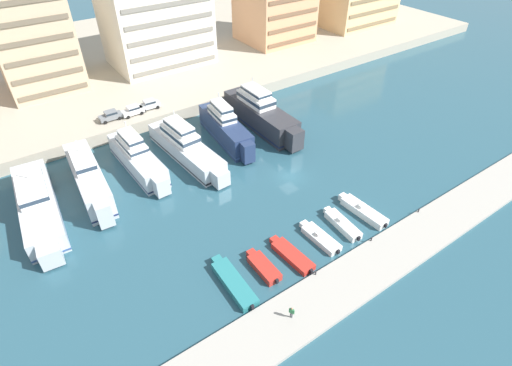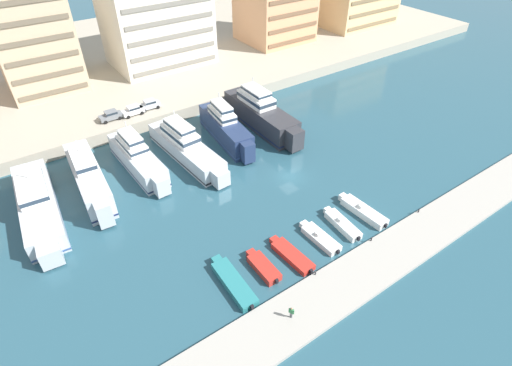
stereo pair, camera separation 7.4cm
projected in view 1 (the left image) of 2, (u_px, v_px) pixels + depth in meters
ground_plane at (290, 176)px, 64.26m from camera, size 400.00×400.00×0.00m
quay_promenade at (141, 55)px, 102.97m from camera, size 180.00×70.00×2.35m
pier_dock at (390, 254)px, 50.90m from camera, size 120.00×6.37×0.50m
yacht_silver_far_left at (38, 204)px, 55.99m from camera, size 6.21×22.58×6.53m
yacht_silver_left at (89, 178)px, 59.85m from camera, size 4.92×19.45×7.71m
yacht_silver_mid_left at (137, 158)px, 64.52m from camera, size 4.44×18.16×7.80m
yacht_silver_center_left at (185, 146)px, 67.22m from camera, size 5.62×21.54×7.81m
yacht_navy_center at (226, 128)px, 71.30m from camera, size 5.19×17.92×8.47m
yacht_charcoal_center_right at (261, 114)px, 74.98m from camera, size 4.90×21.48×9.00m
motorboat_teal_far_left at (233, 282)px, 47.19m from camera, size 2.40×8.83×0.95m
motorboat_red_left at (263, 267)px, 48.99m from camera, size 1.97×5.97×0.98m
motorboat_red_mid_left at (292, 255)px, 50.62m from camera, size 2.42×7.41×0.85m
motorboat_white_center_left at (320, 238)px, 52.95m from camera, size 2.15×6.98×1.28m
motorboat_white_center at (342, 224)px, 54.90m from camera, size 2.24×7.09×1.40m
motorboat_white_center_right at (363, 211)px, 56.95m from camera, size 2.31×8.40×1.54m
car_grey_far_left at (111, 115)px, 73.29m from camera, size 4.11×1.94×1.80m
car_white_left at (133, 110)px, 74.83m from camera, size 4.15×2.02×1.80m
car_silver_mid_left at (149, 104)px, 76.71m from camera, size 4.15×2.02×1.80m
apartment_block_left at (24, 19)px, 77.11m from camera, size 14.51×16.72×29.47m
apartment_block_mid_left at (154, 11)px, 89.03m from camera, size 22.28×16.63×25.22m
apartment_block_center_left at (275, 6)px, 103.40m from camera, size 17.12×15.88×19.24m
pedestrian_near_edge at (292, 312)px, 42.87m from camera, size 0.41×0.60×1.69m
bollard_west at (316, 273)px, 47.87m from camera, size 0.20×0.20×0.61m
bollard_west_mid at (371, 239)px, 52.24m from camera, size 0.20×0.20×0.61m
bollard_east_mid at (419, 210)px, 56.61m from camera, size 0.20×0.20×0.61m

